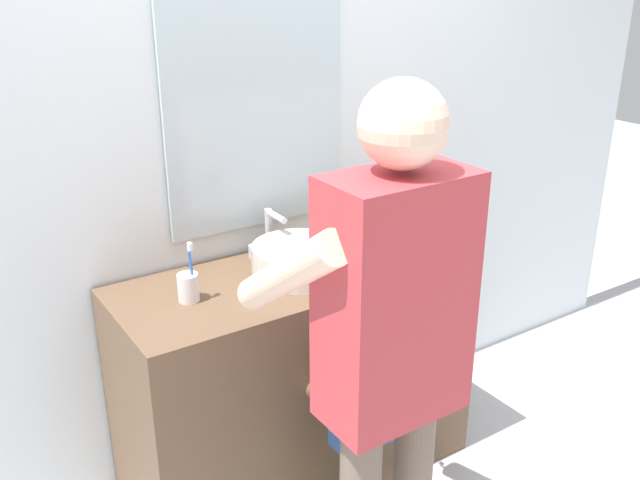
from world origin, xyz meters
TOP-DOWN VIEW (x-y plane):
  - back_wall at (0.00, 0.62)m, footprint 4.40×0.10m
  - vanity_cabinet at (0.00, 0.30)m, footprint 1.33×0.54m
  - sink_basin at (0.00, 0.28)m, footprint 0.34×0.34m
  - faucet at (0.00, 0.49)m, footprint 0.18×0.14m
  - toothbrush_cup at (-0.42, 0.30)m, footprint 0.07×0.07m
  - child_toddler at (0.00, -0.10)m, footprint 0.27×0.27m
  - adult_parent at (-0.14, -0.40)m, footprint 0.52×0.55m

SIDE VIEW (x-z plane):
  - vanity_cabinet at x=0.00m, z-range 0.00..0.89m
  - child_toddler at x=0.00m, z-range 0.09..0.98m
  - toothbrush_cup at x=-0.42m, z-range 0.84..1.05m
  - sink_basin at x=0.00m, z-range 0.89..1.00m
  - faucet at x=0.00m, z-range 0.88..1.07m
  - adult_parent at x=-0.14m, z-range 0.17..1.86m
  - back_wall at x=0.00m, z-range 0.00..2.70m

